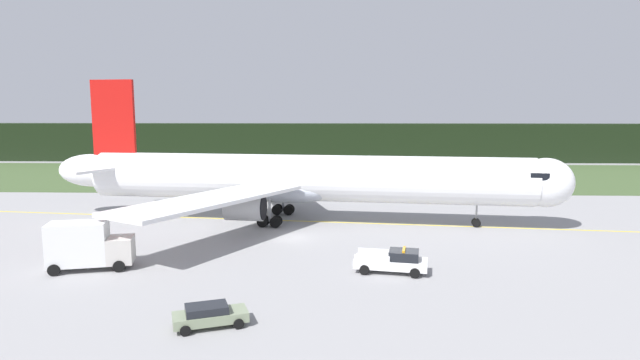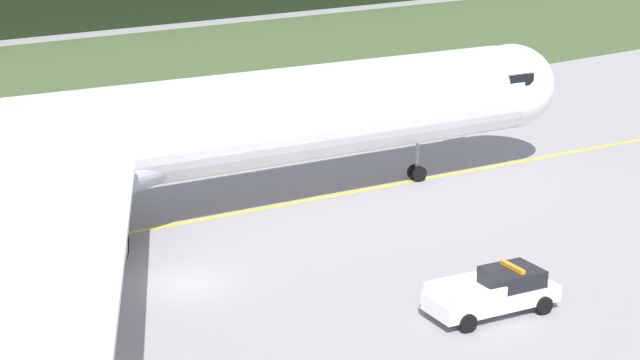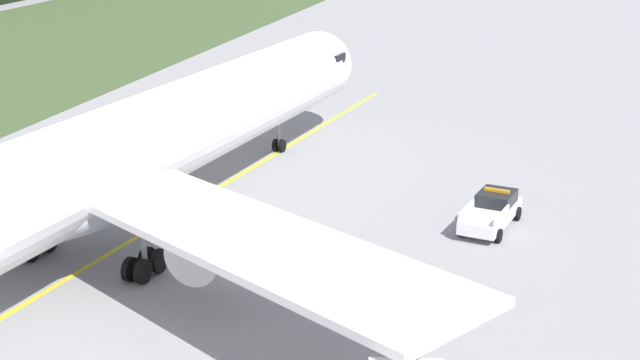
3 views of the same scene
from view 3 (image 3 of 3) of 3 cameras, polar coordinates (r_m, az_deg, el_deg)
name	(u,v)px [view 3 (image 3 of 3)]	position (r m, az deg, el deg)	size (l,w,h in m)	color
ground	(259,264)	(45.55, -3.83, -5.27)	(320.00, 320.00, 0.00)	gray
taxiway_centerline_main	(129,242)	(49.21, -11.88, -3.80)	(77.26, 0.30, 0.01)	yellow
airliner	(115,159)	(47.14, -12.71, 1.32)	(57.85, 43.37, 15.80)	white
ops_pickup_truck	(492,211)	(50.82, 10.71, -1.92)	(5.80, 3.07, 1.94)	white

